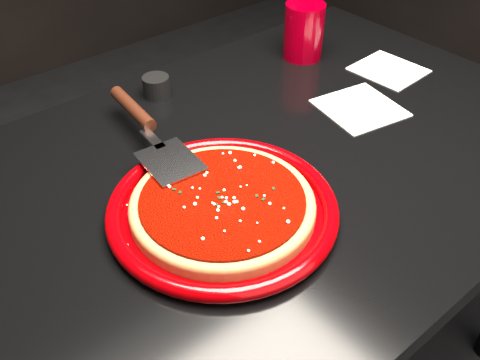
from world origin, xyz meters
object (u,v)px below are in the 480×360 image
Objects in this scene: table at (264,289)px; cup at (304,31)px; pizza_server at (151,130)px; ramekin at (156,86)px; plate at (223,209)px.

cup reaches higher than table.
pizza_server is 6.46× the size of ramekin.
plate is 6.47× the size of ramekin.
cup is (0.47, 0.09, 0.02)m from pizza_server.
pizza_server is 2.85× the size of cup.
pizza_server is at bearing 137.69° from table.
pizza_server is (0.01, 0.21, 0.03)m from plate.
ramekin reaches higher than plate.
cup is at bearing 16.60° from pizza_server.
pizza_server reaches higher than plate.
cup is (0.31, 0.24, 0.44)m from table.
table is 9.57× the size of cup.
pizza_server is 0.20m from ramekin.
cup is 2.26× the size of ramekin.
cup is (0.48, 0.31, 0.05)m from plate.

